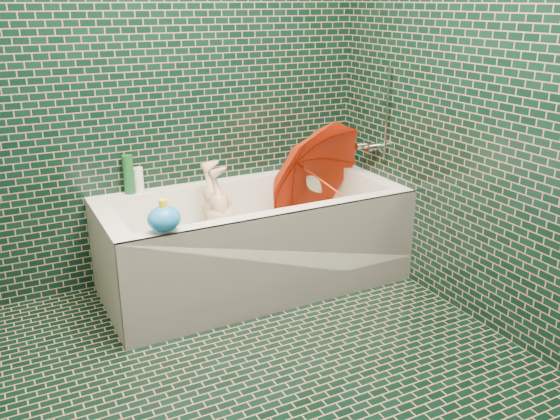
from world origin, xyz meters
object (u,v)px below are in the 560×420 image
bathtub (255,251)px  umbrella (330,187)px  child (227,236)px  rubber_duck (319,161)px  bath_toy (164,218)px

bathtub → umbrella: bearing=-1.4°
umbrella → child: bearing=162.4°
umbrella → rubber_duck: 0.38m
bathtub → umbrella: 0.58m
rubber_duck → bathtub: bearing=-148.0°
child → bath_toy: bath_toy is taller
umbrella → bath_toy: bearing=-176.4°
bathtub → rubber_duck: (0.62, 0.34, 0.38)m
bathtub → bath_toy: bath_toy is taller
bathtub → bath_toy: (-0.61, -0.31, 0.41)m
bathtub → child: size_ratio=2.00×
rubber_duck → bath_toy: bath_toy is taller
bathtub → bath_toy: 0.79m
child → umbrella: umbrella is taller
umbrella → bath_toy: size_ratio=3.88×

